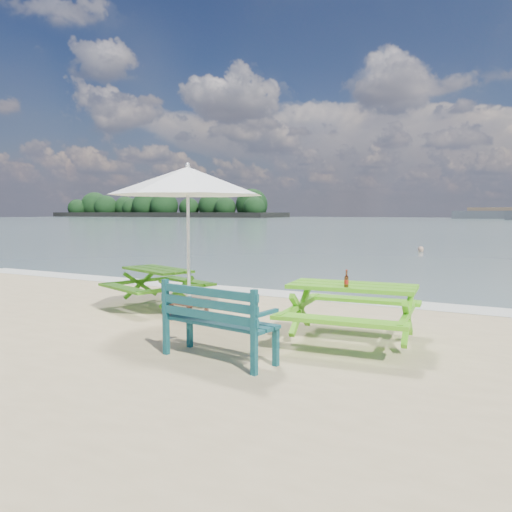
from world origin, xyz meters
The scene contains 10 objects.
sea centered at (0.00, 85.00, 0.00)m, with size 300.00×300.00×0.00m, color slate.
foam_strip centered at (0.00, 4.60, 0.01)m, with size 22.00×0.90×0.01m, color silver.
island_headland centered at (-110.00, 140.00, 3.26)m, with size 90.00×22.00×7.60m.
picnic_table_left centered at (-2.33, 2.15, 0.36)m, with size 2.07×2.18×0.75m.
picnic_table_right centered at (1.88, 1.24, 0.40)m, with size 1.91×2.09×0.84m.
park_bench centered at (0.65, -0.34, 0.29)m, with size 1.60×0.75×0.95m.
side_table centered at (-1.05, 1.41, 0.18)m, with size 0.59×0.59×0.34m.
patio_umbrella centered at (-1.05, 1.41, 2.38)m, with size 2.95×2.95×2.62m.
beer_bottle centered at (1.88, 0.96, 0.91)m, with size 0.06×0.06×0.24m.
swimmer centered at (-0.02, 18.48, -0.54)m, with size 0.59×0.40×1.61m.
Camera 1 is at (3.91, -5.57, 1.86)m, focal length 35.00 mm.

